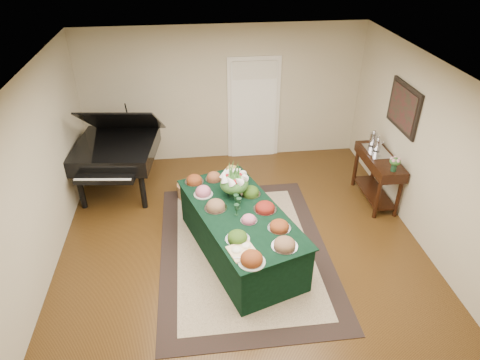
{
  "coord_description": "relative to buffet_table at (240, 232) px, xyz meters",
  "views": [
    {
      "loc": [
        -0.64,
        -4.99,
        4.36
      ],
      "look_at": [
        0.0,
        0.3,
        1.05
      ],
      "focal_mm": 32.0,
      "sensor_mm": 36.0,
      "label": 1
    }
  ],
  "objects": [
    {
      "name": "food_platters",
      "position": [
        -0.02,
        -0.04,
        0.43
      ],
      "size": [
        1.42,
        2.45,
        0.12
      ],
      "color": "#A8B2A8",
      "rests_on": "buffet_table"
    },
    {
      "name": "green_goblets",
      "position": [
        -0.03,
        0.05,
        0.47
      ],
      "size": [
        0.13,
        0.32,
        0.18
      ],
      "color": "#14321C",
      "rests_on": "buffet_table"
    },
    {
      "name": "cutting_board",
      "position": [
        -0.08,
        -0.85,
        0.42
      ],
      "size": [
        0.41,
        0.41,
        0.1
      ],
      "color": "tan",
      "rests_on": "buffet_table"
    },
    {
      "name": "kitchen_doorway",
      "position": [
        0.65,
        3.05,
        0.64
      ],
      "size": [
        1.05,
        0.07,
        2.1
      ],
      "color": "white",
      "rests_on": "ground"
    },
    {
      "name": "tea_service",
      "position": [
        2.54,
        1.4,
        0.61
      ],
      "size": [
        0.34,
        0.58,
        0.3
      ],
      "color": "#B9B9C2",
      "rests_on": "mahogany_sideboard"
    },
    {
      "name": "floral_centerpiece",
      "position": [
        -0.04,
        0.42,
        0.64
      ],
      "size": [
        0.44,
        0.44,
        0.44
      ],
      "color": "#14321C",
      "rests_on": "buffet_table"
    },
    {
      "name": "grand_piano",
      "position": [
        -1.96,
        1.99,
        0.45
      ],
      "size": [
        1.63,
        1.78,
        1.69
      ],
      "color": "black",
      "rests_on": "ground"
    },
    {
      "name": "area_rug",
      "position": [
        0.07,
        0.04,
        -0.38
      ],
      "size": [
        2.52,
        3.53,
        0.01
      ],
      "color": "black",
      "rests_on": "ground"
    },
    {
      "name": "mahogany_sideboard",
      "position": [
        2.54,
        1.12,
        0.29
      ],
      "size": [
        0.45,
        1.23,
        0.88
      ],
      "color": "black",
      "rests_on": "ground"
    },
    {
      "name": "wall_painting",
      "position": [
        2.76,
        1.12,
        1.36
      ],
      "size": [
        0.05,
        0.95,
        0.75
      ],
      "color": "black",
      "rests_on": "ground"
    },
    {
      "name": "buffet_table",
      "position": [
        0.0,
        0.0,
        0.0
      ],
      "size": [
        1.79,
        2.57,
        0.77
      ],
      "color": "black",
      "rests_on": "ground"
    },
    {
      "name": "wicker_basket",
      "position": [
        -0.73,
        1.62,
        -0.26
      ],
      "size": [
        0.42,
        0.42,
        0.26
      ],
      "primitive_type": "cylinder",
      "color": "#9E6C3F",
      "rests_on": "ground"
    },
    {
      "name": "pink_bouquet",
      "position": [
        2.54,
        0.63,
        0.66
      ],
      "size": [
        0.2,
        0.2,
        0.25
      ],
      "color": "#14321C",
      "rests_on": "mahogany_sideboard"
    },
    {
      "name": "ground",
      "position": [
        0.05,
        0.09,
        -0.39
      ],
      "size": [
        6.0,
        6.0,
        0.0
      ],
      "primitive_type": "plane",
      "color": "black",
      "rests_on": "ground"
    }
  ]
}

